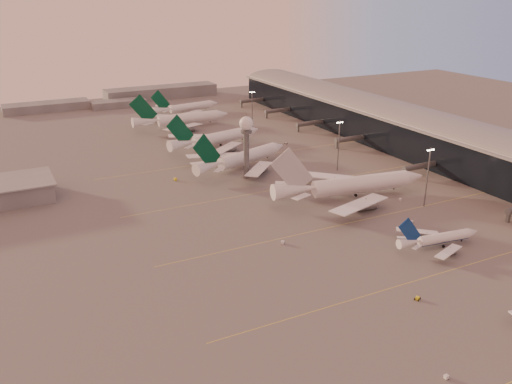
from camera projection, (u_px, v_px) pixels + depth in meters
name	position (u px, v px, depth m)	size (l,w,h in m)	color
ground	(415.00, 304.00, 154.62)	(700.00, 700.00, 0.00)	#605D5D
taxiway_markings	(374.00, 216.00, 213.99)	(180.00, 185.25, 0.02)	#D8C74C
terminal	(428.00, 136.00, 288.32)	(57.00, 362.00, 23.04)	black
radar_tower	(246.00, 135.00, 249.31)	(6.40, 6.40, 31.10)	#575A5F
mast_b	(428.00, 175.00, 218.87)	(3.60, 0.56, 25.00)	#575A5F
mast_c	(339.00, 143.00, 262.59)	(3.60, 0.56, 25.00)	#575A5F
mast_d	(252.00, 109.00, 336.75)	(3.60, 0.56, 25.00)	#575A5F
distant_horizon	(130.00, 97.00, 425.33)	(165.00, 37.50, 9.00)	slate
narrowbody_mid	(439.00, 240.00, 187.77)	(33.68, 26.75, 13.18)	white
widebody_white	(351.00, 189.00, 230.60)	(71.73, 57.10, 25.32)	white
greentail_a	(243.00, 160.00, 269.31)	(59.40, 47.13, 22.53)	white
greentail_b	(217.00, 141.00, 303.79)	(61.50, 49.09, 22.72)	white
greentail_c	(182.00, 121.00, 347.20)	(65.32, 52.79, 23.74)	white
greentail_d	(187.00, 109.00, 384.96)	(53.03, 42.49, 19.39)	white
gsv_truck_a	(448.00, 375.00, 125.01)	(5.11, 1.99, 2.06)	silver
gsv_tug_mid	(417.00, 298.00, 156.57)	(3.31, 3.89, 0.95)	yellow
gsv_truck_b	(412.00, 220.00, 207.46)	(5.79, 3.45, 2.20)	silver
gsv_truck_c	(283.00, 240.00, 190.71)	(5.80, 5.75, 2.43)	silver
gsv_catering_b	(401.00, 196.00, 229.05)	(4.72, 2.70, 3.65)	silver
gsv_truck_d	(175.00, 178.00, 253.14)	(2.81, 6.41, 2.52)	yellow
gsv_tug_hangar	(286.00, 143.00, 311.93)	(3.55, 3.15, 0.87)	silver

